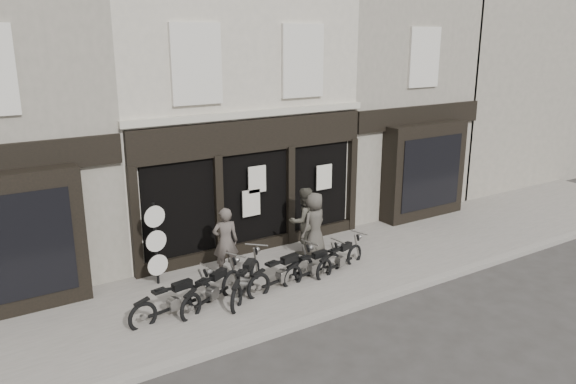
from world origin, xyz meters
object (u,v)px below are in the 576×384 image
motorcycle_4 (313,268)px  motorcycle_5 (340,260)px  motorcycle_0 (174,303)px  advert_sign_post (156,247)px  motorcycle_1 (212,292)px  man_centre (304,221)px  man_right (314,224)px  motorcycle_2 (246,283)px  motorcycle_3 (283,275)px  man_left (225,242)px

motorcycle_4 → motorcycle_5: bearing=-3.9°
motorcycle_0 → advert_sign_post: (0.28, 1.74, 0.68)m
motorcycle_0 → motorcycle_1: bearing=-7.6°
man_centre → man_right: size_ratio=1.06×
motorcycle_0 → motorcycle_2: size_ratio=1.23×
motorcycle_3 → motorcycle_5: 1.84m
motorcycle_2 → man_centre: man_centre is taller
motorcycle_2 → motorcycle_4: (1.91, -0.06, -0.05)m
advert_sign_post → motorcycle_4: bearing=-34.0°
motorcycle_2 → advert_sign_post: (-1.56, 1.69, 0.67)m
motorcycle_1 → motorcycle_4: (2.80, -0.06, -0.04)m
motorcycle_1 → motorcycle_0: bearing=156.1°
motorcycle_5 → man_centre: bearing=80.2°
motorcycle_1 → man_centre: bearing=-3.6°
motorcycle_5 → man_left: man_left is taller
motorcycle_5 → man_centre: (-0.16, 1.48, 0.70)m
advert_sign_post → motorcycle_5: bearing=-28.7°
motorcycle_5 → man_centre: size_ratio=1.00×
motorcycle_1 → man_centre: 3.88m
motorcycle_0 → advert_sign_post: 1.89m
motorcycle_2 → motorcycle_0: bearing=136.7°
motorcycle_5 → advert_sign_post: size_ratio=0.86×
man_right → advert_sign_post: 4.41m
man_centre → man_left: bearing=6.2°
motorcycle_0 → motorcycle_2: bearing=-8.3°
motorcycle_1 → man_left: 1.76m
motorcycle_0 → man_centre: bearing=8.7°
motorcycle_2 → motorcycle_3: bearing=-50.4°
advert_sign_post → motorcycle_2: bearing=-54.4°
motorcycle_1 → motorcycle_5: size_ratio=1.04×
motorcycle_4 → motorcycle_2: bearing=171.9°
motorcycle_0 → man_left: (1.96, 1.34, 0.61)m
man_left → man_right: bearing=-164.3°
man_centre → advert_sign_post: bearing=-0.7°
man_right → man_left: bearing=-22.0°
motorcycle_2 → advert_sign_post: bearing=88.1°
motorcycle_3 → motorcycle_5: bearing=-8.5°
motorcycle_5 → motorcycle_2: bearing=163.6°
motorcycle_3 → motorcycle_4: (0.95, 0.03, -0.04)m
motorcycle_1 → man_right: size_ratio=1.09×
motorcycle_0 → motorcycle_5: 4.65m
motorcycle_2 → motorcycle_5: (2.80, -0.03, -0.04)m
advert_sign_post → man_left: bearing=-20.4°
man_left → man_right: (2.70, -0.10, 0.00)m
motorcycle_3 → motorcycle_5: motorcycle_3 is taller
motorcycle_4 → motorcycle_0: bearing=173.6°
motorcycle_0 → motorcycle_5: bearing=-9.5°
man_left → man_centre: size_ratio=0.94×
man_centre → advert_sign_post: size_ratio=0.86×
motorcycle_3 → man_left: size_ratio=1.20×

